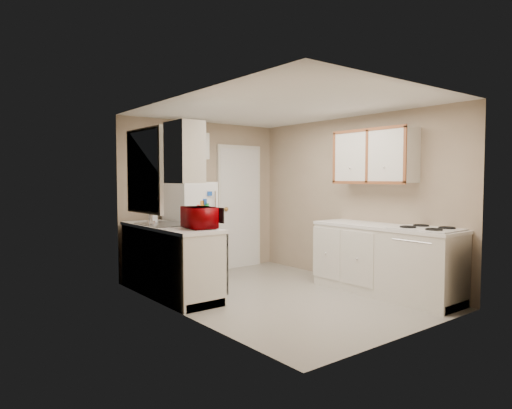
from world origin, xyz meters
TOP-DOWN VIEW (x-y plane):
  - floor at (0.00, 0.00)m, footprint 3.80×3.80m
  - ceiling at (0.00, 0.00)m, footprint 3.80×3.80m
  - wall_left at (-1.40, 0.00)m, footprint 3.80×3.80m
  - wall_right at (1.40, 0.00)m, footprint 3.80×3.80m
  - wall_back at (0.00, 1.90)m, footprint 2.80×2.80m
  - wall_front at (0.00, -1.90)m, footprint 2.80×2.80m
  - left_counter at (-1.10, 0.90)m, footprint 0.60×1.80m
  - dishwasher at (-0.81, 0.30)m, footprint 0.03×0.58m
  - sink at (-1.10, 1.05)m, footprint 0.54×0.74m
  - microwave at (-0.96, 0.37)m, footprint 0.50×0.32m
  - soap_bottle at (-1.11, 1.36)m, footprint 0.10×0.10m
  - window_blinds at (-1.36, 1.05)m, footprint 0.10×0.98m
  - upper_cabinet_left at (-1.25, 0.22)m, footprint 0.30×0.45m
  - refrigerator at (-0.44, 1.53)m, footprint 0.66×0.65m
  - cabinet_over_fridge at (-0.40, 1.75)m, footprint 0.70×0.30m
  - interior_door at (0.70, 1.86)m, footprint 0.86×0.06m
  - right_counter at (1.10, -0.80)m, footprint 0.60×2.00m
  - stove at (1.13, -1.38)m, footprint 0.64×0.78m
  - upper_cabinet_right at (1.25, -0.50)m, footprint 0.30×1.20m

SIDE VIEW (x-z plane):
  - floor at x=0.00m, z-range 0.00..0.00m
  - left_counter at x=-1.10m, z-range 0.00..0.90m
  - right_counter at x=1.10m, z-range 0.00..0.90m
  - stove at x=1.13m, z-range 0.00..0.92m
  - dishwasher at x=-0.81m, z-range 0.13..0.85m
  - refrigerator at x=-0.44m, z-range 0.00..1.45m
  - sink at x=-1.10m, z-range 0.78..0.94m
  - soap_bottle at x=-1.11m, z-range 0.90..1.10m
  - interior_door at x=0.70m, z-range -0.02..2.06m
  - microwave at x=-0.96m, z-range 0.89..1.21m
  - wall_left at x=-1.40m, z-range 1.20..1.20m
  - wall_right at x=1.40m, z-range 1.20..1.20m
  - wall_back at x=0.00m, z-range 1.20..1.20m
  - wall_front at x=0.00m, z-range 1.20..1.20m
  - window_blinds at x=-1.36m, z-range 1.06..2.14m
  - upper_cabinet_left at x=-1.25m, z-range 1.45..2.15m
  - upper_cabinet_right at x=1.25m, z-range 1.45..2.15m
  - cabinet_over_fridge at x=-0.40m, z-range 1.80..2.20m
  - ceiling at x=0.00m, z-range 2.40..2.40m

